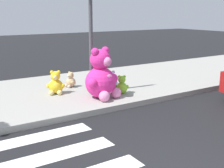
% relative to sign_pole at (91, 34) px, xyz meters
% --- Properties ---
extents(sidewalk, '(28.00, 4.40, 0.15)m').
position_rel_sign_pole_xyz_m(sidewalk, '(-1.00, 0.80, -1.77)').
color(sidewalk, '#9E9B93').
rests_on(sidewalk, ground_plane).
extents(sign_pole, '(0.56, 0.11, 3.20)m').
position_rel_sign_pole_xyz_m(sign_pole, '(0.00, 0.00, 0.00)').
color(sign_pole, '#4C4C51').
rests_on(sign_pole, sidewalk).
extents(plush_pink_large, '(1.04, 0.97, 1.38)m').
position_rel_sign_pole_xyz_m(plush_pink_large, '(-0.01, -0.59, -1.15)').
color(plush_pink_large, '#F22D93').
rests_on(plush_pink_large, sidewalk).
extents(plush_lime, '(0.37, 0.39, 0.54)m').
position_rel_sign_pole_xyz_m(plush_lime, '(0.70, -0.52, -1.48)').
color(plush_lime, '#8CD133').
rests_on(plush_lime, sidewalk).
extents(plush_yellow, '(0.48, 0.49, 0.68)m').
position_rel_sign_pole_xyz_m(plush_yellow, '(-0.92, 0.46, -1.43)').
color(plush_yellow, yellow).
rests_on(plush_yellow, sidewalk).
extents(plush_tan, '(0.34, 0.37, 0.48)m').
position_rel_sign_pole_xyz_m(plush_tan, '(-0.23, 0.96, -1.50)').
color(plush_tan, tan).
rests_on(plush_tan, sidewalk).
extents(plush_lavender, '(0.45, 0.43, 0.60)m').
position_rel_sign_pole_xyz_m(plush_lavender, '(0.62, -0.04, -1.46)').
color(plush_lavender, '#B28CD8').
rests_on(plush_lavender, sidewalk).
extents(plush_teal, '(0.39, 0.37, 0.52)m').
position_rel_sign_pole_xyz_m(plush_teal, '(0.78, 0.67, -1.49)').
color(plush_teal, teal).
rests_on(plush_teal, sidewalk).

